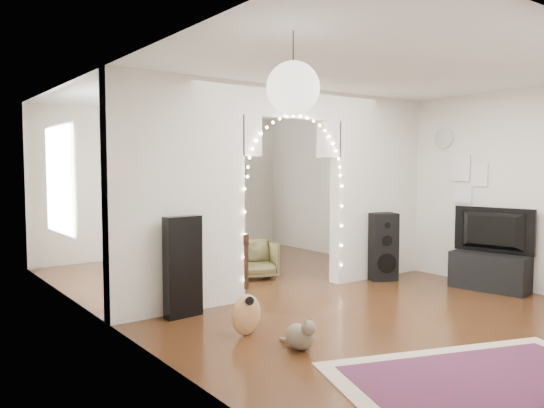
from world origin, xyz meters
TOP-DOWN VIEW (x-y plane):
  - floor at (0.00, 0.00)m, footprint 7.50×7.50m
  - ceiling at (0.00, 0.00)m, footprint 5.00×7.50m
  - wall_back at (0.00, 3.75)m, footprint 5.00×0.02m
  - wall_left at (-2.50, 0.00)m, footprint 0.02×7.50m
  - wall_right at (2.50, 0.00)m, footprint 0.02×7.50m
  - divider_wall at (0.00, 0.00)m, footprint 5.00×0.20m
  - fairy_lights at (0.00, -0.13)m, footprint 1.64×0.04m
  - window at (-2.47, 1.80)m, footprint 0.04×1.20m
  - wall_clock at (2.48, -0.60)m, footprint 0.03×0.31m
  - picture_frames at (2.48, -1.00)m, footprint 0.02×0.50m
  - paper_lantern at (-1.90, -2.40)m, footprint 0.40×0.40m
  - ceiling_fan at (0.00, 2.00)m, footprint 1.10×1.10m
  - area_rug at (-0.71, -3.40)m, footprint 2.80×2.45m
  - guitar_case at (-1.73, -0.25)m, footprint 0.44×0.18m
  - acoustic_guitar at (-1.52, -1.21)m, footprint 0.36×0.22m
  - tabby_cat at (-1.37, -1.85)m, footprint 0.22×0.49m
  - floor_speaker at (1.53, -0.25)m, footprint 0.49×0.46m
  - media_console at (2.20, -1.57)m, footprint 0.57×1.05m
  - tv at (2.20, -1.57)m, footprint 0.33×1.08m
  - bookcase at (-0.15, 2.93)m, footprint 1.67×0.68m
  - dining_table at (-0.34, 1.97)m, footprint 1.31×0.97m
  - flower_vase at (-0.34, 1.97)m, footprint 0.21×0.21m
  - dining_chair_left at (-1.33, 0.35)m, footprint 0.59×0.60m
  - dining_chair_right at (0.10, 0.97)m, footprint 0.79×0.80m

SIDE VIEW (x-z plane):
  - floor at x=0.00m, z-range 0.00..0.00m
  - area_rug at x=-0.71m, z-range 0.00..0.02m
  - tabby_cat at x=-1.37m, z-range -0.03..0.30m
  - dining_chair_left at x=-1.33m, z-range 0.00..0.45m
  - media_console at x=2.20m, z-range 0.00..0.50m
  - dining_chair_right at x=0.10m, z-range 0.00..0.57m
  - acoustic_guitar at x=-1.52m, z-range -0.05..0.80m
  - floor_speaker at x=1.53m, z-range 0.00..0.99m
  - guitar_case at x=-1.73m, z-range 0.00..1.13m
  - dining_table at x=-0.34m, z-range 0.30..1.06m
  - tv at x=2.20m, z-range 0.50..1.12m
  - bookcase at x=-0.15m, z-range 0.00..1.67m
  - flower_vase at x=-0.34m, z-range 0.76..0.95m
  - wall_back at x=0.00m, z-range 0.00..2.70m
  - wall_left at x=-2.50m, z-range 0.00..2.70m
  - wall_right at x=2.50m, z-range 0.00..2.70m
  - divider_wall at x=0.00m, z-range 0.07..2.77m
  - window at x=-2.47m, z-range 0.80..2.20m
  - picture_frames at x=2.48m, z-range 1.15..1.85m
  - fairy_lights at x=0.00m, z-range 0.75..2.35m
  - wall_clock at x=2.48m, z-range 1.95..2.25m
  - paper_lantern at x=-1.90m, z-range 2.05..2.45m
  - ceiling_fan at x=0.00m, z-range 2.25..2.55m
  - ceiling at x=0.00m, z-range 2.69..2.71m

